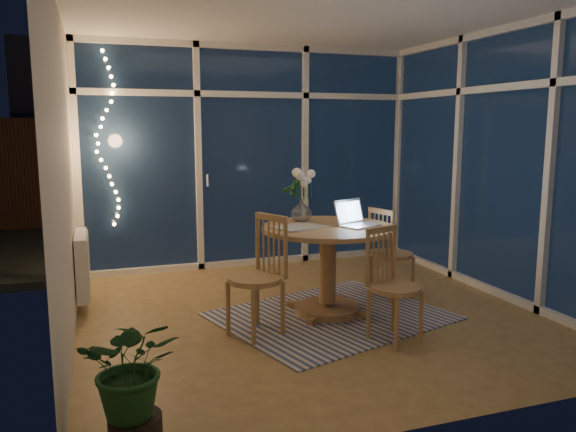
% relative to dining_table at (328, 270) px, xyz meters
% --- Properties ---
extents(floor, '(4.00, 4.00, 0.00)m').
position_rel_dining_table_xyz_m(floor, '(-0.13, 0.03, -0.40)').
color(floor, olive).
rests_on(floor, ground).
extents(ceiling, '(4.00, 4.00, 0.00)m').
position_rel_dining_table_xyz_m(ceiling, '(-0.13, 0.03, 2.20)').
color(ceiling, white).
rests_on(ceiling, wall_back).
extents(wall_back, '(4.00, 0.04, 2.60)m').
position_rel_dining_table_xyz_m(wall_back, '(-0.13, 2.03, 0.90)').
color(wall_back, silver).
rests_on(wall_back, floor).
extents(wall_front, '(4.00, 0.04, 2.60)m').
position_rel_dining_table_xyz_m(wall_front, '(-0.13, -1.97, 0.90)').
color(wall_front, silver).
rests_on(wall_front, floor).
extents(wall_left, '(0.04, 4.00, 2.60)m').
position_rel_dining_table_xyz_m(wall_left, '(-2.13, 0.03, 0.90)').
color(wall_left, silver).
rests_on(wall_left, floor).
extents(wall_right, '(0.04, 4.00, 2.60)m').
position_rel_dining_table_xyz_m(wall_right, '(1.87, 0.03, 0.90)').
color(wall_right, silver).
rests_on(wall_right, floor).
extents(window_wall_back, '(4.00, 0.10, 2.60)m').
position_rel_dining_table_xyz_m(window_wall_back, '(-0.13, 1.99, 0.90)').
color(window_wall_back, white).
rests_on(window_wall_back, floor).
extents(window_wall_right, '(0.10, 4.00, 2.60)m').
position_rel_dining_table_xyz_m(window_wall_right, '(1.83, 0.03, 0.90)').
color(window_wall_right, white).
rests_on(window_wall_right, floor).
extents(radiator, '(0.10, 0.70, 0.58)m').
position_rel_dining_table_xyz_m(radiator, '(-2.07, 0.93, 0.00)').
color(radiator, white).
rests_on(radiator, wall_left).
extents(fairy_lights, '(0.24, 0.10, 1.85)m').
position_rel_dining_table_xyz_m(fairy_lights, '(-1.78, 1.91, 1.13)').
color(fairy_lights, '#FDB865').
rests_on(fairy_lights, window_wall_back).
extents(garden_patio, '(12.00, 6.00, 0.10)m').
position_rel_dining_table_xyz_m(garden_patio, '(0.37, 5.03, -0.46)').
color(garden_patio, black).
rests_on(garden_patio, ground).
extents(garden_fence, '(11.00, 0.08, 1.80)m').
position_rel_dining_table_xyz_m(garden_fence, '(-0.13, 5.53, 0.50)').
color(garden_fence, '#362013').
rests_on(garden_fence, ground).
extents(neighbour_roof, '(7.00, 3.00, 2.20)m').
position_rel_dining_table_xyz_m(neighbour_roof, '(0.17, 8.53, 1.80)').
color(neighbour_roof, '#2F3239').
rests_on(neighbour_roof, ground).
extents(garden_shrubs, '(0.90, 0.90, 0.90)m').
position_rel_dining_table_xyz_m(garden_shrubs, '(-0.93, 3.43, 0.05)').
color(garden_shrubs, black).
rests_on(garden_shrubs, ground).
extents(rug, '(2.22, 1.97, 0.01)m').
position_rel_dining_table_xyz_m(rug, '(-0.00, -0.10, -0.39)').
color(rug, beige).
rests_on(rug, floor).
extents(dining_table, '(1.46, 1.46, 0.80)m').
position_rel_dining_table_xyz_m(dining_table, '(0.00, 0.00, 0.00)').
color(dining_table, '#916641').
rests_on(dining_table, floor).
extents(chair_left, '(0.61, 0.61, 0.98)m').
position_rel_dining_table_xyz_m(chair_left, '(-0.76, -0.31, 0.09)').
color(chair_left, '#916641').
rests_on(chair_left, floor).
extents(chair_right, '(0.52, 0.52, 0.91)m').
position_rel_dining_table_xyz_m(chair_right, '(0.78, 0.23, 0.06)').
color(chair_right, '#916641').
rests_on(chair_right, floor).
extents(chair_front, '(0.53, 0.53, 0.90)m').
position_rel_dining_table_xyz_m(chair_front, '(0.24, -0.78, 0.05)').
color(chair_front, '#916641').
rests_on(chair_front, floor).
extents(laptop, '(0.43, 0.40, 0.25)m').
position_rel_dining_table_xyz_m(laptop, '(0.26, -0.09, 0.52)').
color(laptop, silver).
rests_on(laptop, dining_table).
extents(flower_vase, '(0.25, 0.25, 0.21)m').
position_rel_dining_table_xyz_m(flower_vase, '(-0.14, 0.31, 0.50)').
color(flower_vase, silver).
rests_on(flower_vase, dining_table).
extents(bowl, '(0.19, 0.19, 0.04)m').
position_rel_dining_table_xyz_m(bowl, '(0.31, 0.20, 0.42)').
color(bowl, white).
rests_on(bowl, dining_table).
extents(newspapers, '(0.43, 0.37, 0.01)m').
position_rel_dining_table_xyz_m(newspapers, '(-0.26, 0.01, 0.40)').
color(newspapers, '#B8B4AF').
rests_on(newspapers, dining_table).
extents(phone, '(0.10, 0.05, 0.01)m').
position_rel_dining_table_xyz_m(phone, '(0.15, -0.05, 0.40)').
color(phone, black).
rests_on(phone, dining_table).
extents(potted_plant, '(0.62, 0.56, 0.76)m').
position_rel_dining_table_xyz_m(potted_plant, '(-1.78, -1.62, -0.02)').
color(potted_plant, '#1B4B21').
rests_on(potted_plant, floor).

